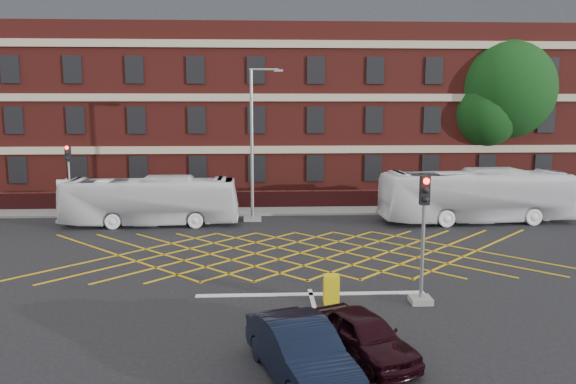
{
  "coord_description": "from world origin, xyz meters",
  "views": [
    {
      "loc": [
        -1.69,
        -22.18,
        6.55
      ],
      "look_at": [
        -0.56,
        1.5,
        2.84
      ],
      "focal_mm": 35.0,
      "sensor_mm": 36.0,
      "label": 1
    }
  ],
  "objects_px": {
    "bus_left": "(151,201)",
    "car_navy": "(301,352)",
    "car_maroon": "(364,335)",
    "direction_signs": "(66,192)",
    "utility_cabinet": "(331,289)",
    "deciduous_tree": "(501,97)",
    "traffic_light_near": "(422,251)",
    "traffic_light_far": "(70,188)",
    "bus_right": "(476,196)",
    "street_lamp": "(253,170)"
  },
  "relations": [
    {
      "from": "bus_left",
      "to": "car_navy",
      "type": "distance_m",
      "value": 19.2
    },
    {
      "from": "car_maroon",
      "to": "direction_signs",
      "type": "relative_size",
      "value": 1.63
    },
    {
      "from": "car_navy",
      "to": "utility_cabinet",
      "type": "distance_m",
      "value": 5.36
    },
    {
      "from": "car_maroon",
      "to": "deciduous_tree",
      "type": "height_order",
      "value": "deciduous_tree"
    },
    {
      "from": "traffic_light_near",
      "to": "traffic_light_far",
      "type": "relative_size",
      "value": 1.0
    },
    {
      "from": "car_navy",
      "to": "car_maroon",
      "type": "distance_m",
      "value": 2.05
    },
    {
      "from": "bus_right",
      "to": "traffic_light_far",
      "type": "distance_m",
      "value": 23.05
    },
    {
      "from": "bus_left",
      "to": "car_maroon",
      "type": "height_order",
      "value": "bus_left"
    },
    {
      "from": "utility_cabinet",
      "to": "traffic_light_near",
      "type": "bearing_deg",
      "value": -2.12
    },
    {
      "from": "deciduous_tree",
      "to": "street_lamp",
      "type": "bearing_deg",
      "value": -154.99
    },
    {
      "from": "street_lamp",
      "to": "utility_cabinet",
      "type": "xyz_separation_m",
      "value": [
        2.74,
        -13.72,
        -2.4
      ]
    },
    {
      "from": "bus_left",
      "to": "direction_signs",
      "type": "bearing_deg",
      "value": 60.14
    },
    {
      "from": "car_navy",
      "to": "bus_right",
      "type": "bearing_deg",
      "value": 39.85
    },
    {
      "from": "bus_right",
      "to": "direction_signs",
      "type": "distance_m",
      "value": 23.81
    },
    {
      "from": "bus_right",
      "to": "utility_cabinet",
      "type": "relative_size",
      "value": 11.1
    },
    {
      "from": "bus_right",
      "to": "street_lamp",
      "type": "height_order",
      "value": "street_lamp"
    },
    {
      "from": "bus_right",
      "to": "car_maroon",
      "type": "height_order",
      "value": "bus_right"
    },
    {
      "from": "direction_signs",
      "to": "bus_left",
      "type": "bearing_deg",
      "value": -29.34
    },
    {
      "from": "bus_left",
      "to": "bus_right",
      "type": "height_order",
      "value": "bus_right"
    },
    {
      "from": "street_lamp",
      "to": "direction_signs",
      "type": "height_order",
      "value": "street_lamp"
    },
    {
      "from": "direction_signs",
      "to": "traffic_light_far",
      "type": "bearing_deg",
      "value": -62.45
    },
    {
      "from": "deciduous_tree",
      "to": "street_lamp",
      "type": "distance_m",
      "value": 19.8
    },
    {
      "from": "car_navy",
      "to": "traffic_light_near",
      "type": "bearing_deg",
      "value": 31.02
    },
    {
      "from": "bus_left",
      "to": "utility_cabinet",
      "type": "bearing_deg",
      "value": -147.24
    },
    {
      "from": "car_maroon",
      "to": "street_lamp",
      "type": "bearing_deg",
      "value": 76.27
    },
    {
      "from": "traffic_light_far",
      "to": "direction_signs",
      "type": "height_order",
      "value": "traffic_light_far"
    },
    {
      "from": "bus_right",
      "to": "utility_cabinet",
      "type": "xyz_separation_m",
      "value": [
        -9.67,
        -12.56,
        -1.01
      ]
    },
    {
      "from": "car_maroon",
      "to": "bus_right",
      "type": "bearing_deg",
      "value": 37.17
    },
    {
      "from": "traffic_light_near",
      "to": "street_lamp",
      "type": "relative_size",
      "value": 0.5
    },
    {
      "from": "car_navy",
      "to": "traffic_light_far",
      "type": "relative_size",
      "value": 1.01
    },
    {
      "from": "car_navy",
      "to": "traffic_light_near",
      "type": "relative_size",
      "value": 1.01
    },
    {
      "from": "deciduous_tree",
      "to": "utility_cabinet",
      "type": "bearing_deg",
      "value": -124.05
    },
    {
      "from": "bus_left",
      "to": "street_lamp",
      "type": "xyz_separation_m",
      "value": [
        5.6,
        1.01,
        1.56
      ]
    },
    {
      "from": "deciduous_tree",
      "to": "traffic_light_far",
      "type": "bearing_deg",
      "value": -165.5
    },
    {
      "from": "traffic_light_far",
      "to": "direction_signs",
      "type": "distance_m",
      "value": 1.41
    },
    {
      "from": "traffic_light_near",
      "to": "direction_signs",
      "type": "relative_size",
      "value": 1.94
    },
    {
      "from": "car_navy",
      "to": "street_lamp",
      "type": "relative_size",
      "value": 0.51
    },
    {
      "from": "traffic_light_far",
      "to": "direction_signs",
      "type": "relative_size",
      "value": 1.94
    },
    {
      "from": "traffic_light_far",
      "to": "utility_cabinet",
      "type": "distance_m",
      "value": 19.81
    },
    {
      "from": "utility_cabinet",
      "to": "direction_signs",
      "type": "bearing_deg",
      "value": 131.3
    },
    {
      "from": "car_navy",
      "to": "utility_cabinet",
      "type": "xyz_separation_m",
      "value": [
        1.38,
        5.18,
        -0.23
      ]
    },
    {
      "from": "car_navy",
      "to": "direction_signs",
      "type": "height_order",
      "value": "direction_signs"
    },
    {
      "from": "deciduous_tree",
      "to": "direction_signs",
      "type": "xyz_separation_m",
      "value": [
        -28.71,
        -6.06,
        -5.67
      ]
    },
    {
      "from": "bus_left",
      "to": "utility_cabinet",
      "type": "xyz_separation_m",
      "value": [
        8.34,
        -12.71,
        -0.84
      ]
    },
    {
      "from": "traffic_light_far",
      "to": "street_lamp",
      "type": "relative_size",
      "value": 0.5
    },
    {
      "from": "direction_signs",
      "to": "utility_cabinet",
      "type": "height_order",
      "value": "direction_signs"
    },
    {
      "from": "traffic_light_near",
      "to": "street_lamp",
      "type": "distance_m",
      "value": 15.01
    },
    {
      "from": "car_maroon",
      "to": "bus_left",
      "type": "bearing_deg",
      "value": 93.8
    },
    {
      "from": "traffic_light_near",
      "to": "street_lamp",
      "type": "xyz_separation_m",
      "value": [
        -5.73,
        13.83,
        1.12
      ]
    },
    {
      "from": "bus_left",
      "to": "traffic_light_near",
      "type": "relative_size",
      "value": 2.23
    }
  ]
}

